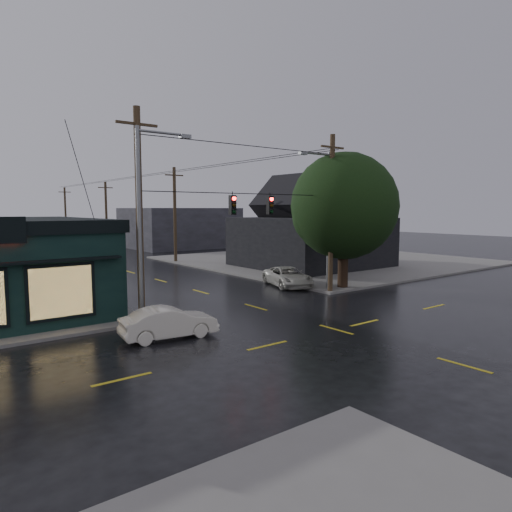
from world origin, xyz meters
TOP-DOWN VIEW (x-y plane):
  - ground_plane at (0.00, 0.00)m, footprint 160.00×160.00m
  - sidewalk_ne at (20.00, 20.00)m, footprint 28.00×28.00m
  - ne_building at (15.00, 17.00)m, footprint 12.60×11.60m
  - corner_tree at (8.26, 7.00)m, footprint 7.21×7.21m
  - utility_pole_nw at (-6.50, 6.50)m, footprint 2.00×0.32m
  - utility_pole_ne at (6.50, 6.50)m, footprint 2.00×0.32m
  - utility_pole_far_a at (6.50, 28.00)m, footprint 2.00×0.32m
  - utility_pole_far_b at (6.50, 48.00)m, footprint 2.00×0.32m
  - utility_pole_far_c at (6.50, 68.00)m, footprint 2.00×0.32m
  - span_signal_assembly at (0.10, 6.50)m, footprint 13.00×0.48m
  - streetlight_nw at (-6.80, 5.80)m, footprint 5.40×0.30m
  - streetlight_ne at (7.00, 7.20)m, footprint 5.40×0.30m
  - bg_building_east at (16.00, 45.00)m, footprint 14.00×12.00m
  - sedan_cream at (-6.63, 3.37)m, footprint 4.21×1.92m
  - suv_silver at (6.00, 10.12)m, footprint 3.64×5.35m

SIDE VIEW (x-z plane):
  - ground_plane at x=0.00m, z-range 0.00..0.00m
  - utility_pole_nw at x=-6.50m, z-range -5.08..5.08m
  - utility_pole_ne at x=6.50m, z-range -5.08..5.08m
  - utility_pole_far_a at x=6.50m, z-range -4.83..4.83m
  - utility_pole_far_b at x=6.50m, z-range -4.58..4.58m
  - utility_pole_far_c at x=6.50m, z-range -4.58..4.58m
  - streetlight_nw at x=-6.80m, z-range -4.58..4.58m
  - streetlight_ne at x=7.00m, z-range -4.58..4.58m
  - sidewalk_ne at x=20.00m, z-range 0.00..0.15m
  - sedan_cream at x=-6.63m, z-range 0.00..1.34m
  - suv_silver at x=6.00m, z-range 0.00..1.36m
  - bg_building_east at x=16.00m, z-range 0.00..5.60m
  - ne_building at x=15.00m, z-range 0.09..8.85m
  - corner_tree at x=8.26m, z-range 1.09..10.21m
  - span_signal_assembly at x=0.10m, z-range 5.08..6.31m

